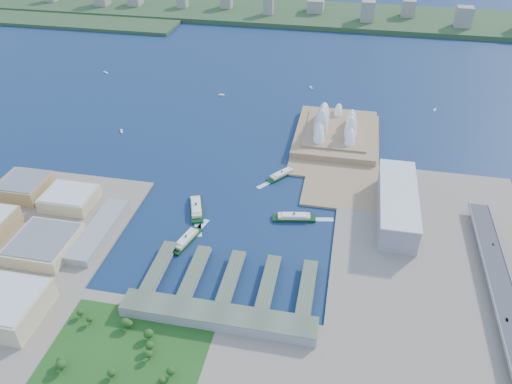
% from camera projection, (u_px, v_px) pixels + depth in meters
% --- Properties ---
extents(ground, '(3000.00, 3000.00, 0.00)m').
position_uv_depth(ground, '(235.00, 237.00, 616.22)').
color(ground, '#0E2241').
rests_on(ground, ground).
extents(west_land, '(220.00, 390.00, 3.00)m').
position_uv_depth(west_land, '(1.00, 266.00, 571.23)').
color(west_land, gray).
rests_on(west_land, ground).
extents(south_land, '(720.00, 180.00, 3.00)m').
position_uv_depth(south_land, '(181.00, 384.00, 446.50)').
color(south_land, gray).
rests_on(south_land, ground).
extents(east_land, '(240.00, 500.00, 3.00)m').
position_uv_depth(east_land, '(441.00, 293.00, 536.48)').
color(east_land, gray).
rests_on(east_land, ground).
extents(peninsula, '(135.00, 220.00, 3.00)m').
position_uv_depth(peninsula, '(336.00, 143.00, 807.11)').
color(peninsula, '#947651').
rests_on(peninsula, ground).
extents(far_shore, '(2200.00, 260.00, 12.00)m').
position_uv_depth(far_shore, '(315.00, 15.00, 1400.84)').
color(far_shore, '#2D4926').
rests_on(far_shore, ground).
extents(opera_house, '(134.00, 180.00, 58.00)m').
position_uv_depth(opera_house, '(337.00, 120.00, 806.15)').
color(opera_house, white).
rests_on(opera_house, peninsula).
extents(toaster_building, '(45.00, 155.00, 35.00)m').
position_uv_depth(toaster_building, '(397.00, 204.00, 637.40)').
color(toaster_building, gray).
rests_on(toaster_building, east_land).
extents(expressway, '(26.00, 340.00, 11.85)m').
position_uv_depth(expressway, '(504.00, 304.00, 514.52)').
color(expressway, gray).
rests_on(expressway, east_land).
extents(west_buildings, '(200.00, 280.00, 27.00)m').
position_uv_depth(west_buildings, '(16.00, 237.00, 590.79)').
color(west_buildings, '#A58652').
rests_on(west_buildings, west_land).
extents(ferry_wharves, '(184.00, 90.00, 9.30)m').
position_uv_depth(ferry_wharves, '(231.00, 278.00, 551.00)').
color(ferry_wharves, '#4A5742').
rests_on(ferry_wharves, ground).
extents(terminal_building, '(200.00, 28.00, 12.00)m').
position_uv_depth(terminal_building, '(218.00, 317.00, 500.10)').
color(terminal_building, gray).
rests_on(terminal_building, south_land).
extents(park, '(150.00, 110.00, 16.00)m').
position_uv_depth(park, '(125.00, 348.00, 466.81)').
color(park, '#194714').
rests_on(park, south_land).
extents(far_skyline, '(1900.00, 140.00, 55.00)m').
position_uv_depth(far_skyline, '(315.00, 4.00, 1365.59)').
color(far_skyline, gray).
rests_on(far_skyline, far_shore).
extents(ferry_a, '(34.80, 61.68, 11.36)m').
position_uv_depth(ferry_a, '(196.00, 207.00, 658.09)').
color(ferry_a, '#0C3214').
rests_on(ferry_a, ground).
extents(ferry_b, '(41.16, 48.18, 9.60)m').
position_uv_depth(ferry_b, '(282.00, 173.00, 726.34)').
color(ferry_b, '#0C3214').
rests_on(ferry_b, ground).
extents(ferry_c, '(27.12, 54.73, 10.03)m').
position_uv_depth(ferry_c, '(186.00, 239.00, 605.62)').
color(ferry_c, '#0C3214').
rests_on(ferry_c, ground).
extents(ferry_d, '(56.91, 23.82, 10.45)m').
position_uv_depth(ferry_d, '(294.00, 216.00, 642.29)').
color(ferry_d, '#0C3214').
rests_on(ferry_d, ground).
extents(boat_a, '(8.90, 12.87, 2.48)m').
position_uv_depth(boat_a, '(122.00, 131.00, 841.19)').
color(boat_a, white).
rests_on(boat_a, ground).
extents(boat_b, '(10.81, 4.36, 2.86)m').
position_uv_depth(boat_b, '(221.00, 95.00, 963.31)').
color(boat_b, white).
rests_on(boat_b, ground).
extents(boat_c, '(6.23, 10.66, 2.31)m').
position_uv_depth(boat_c, '(435.00, 110.00, 909.03)').
color(boat_c, white).
rests_on(boat_c, ground).
extents(boat_d, '(14.29, 11.02, 2.53)m').
position_uv_depth(boat_d, '(106.00, 72.00, 1058.28)').
color(boat_d, white).
rests_on(boat_d, ground).
extents(boat_e, '(7.79, 11.34, 2.68)m').
position_uv_depth(boat_e, '(311.00, 87.00, 992.43)').
color(boat_e, white).
rests_on(boat_e, ground).
extents(car_b, '(1.47, 4.22, 1.39)m').
position_uv_depth(car_b, '(507.00, 320.00, 488.85)').
color(car_b, slate).
rests_on(car_b, expressway).
extents(car_c, '(1.84, 4.53, 1.32)m').
position_uv_depth(car_c, '(493.00, 244.00, 581.78)').
color(car_c, slate).
rests_on(car_c, expressway).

